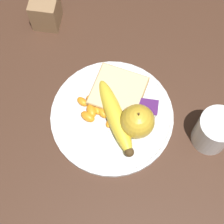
% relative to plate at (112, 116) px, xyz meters
% --- Properties ---
extents(ground_plane, '(3.00, 3.00, 0.00)m').
position_rel_plate_xyz_m(ground_plane, '(0.00, 0.00, -0.01)').
color(ground_plane, '#42281C').
extents(plate, '(0.28, 0.28, 0.01)m').
position_rel_plate_xyz_m(plate, '(0.00, 0.00, 0.00)').
color(plate, silver).
rests_on(plate, ground_plane).
extents(juice_glass, '(0.08, 0.08, 0.10)m').
position_rel_plate_xyz_m(juice_glass, '(-0.22, 0.02, 0.04)').
color(juice_glass, silver).
rests_on(juice_glass, ground_plane).
extents(apple, '(0.08, 0.08, 0.08)m').
position_rel_plate_xyz_m(apple, '(-0.06, 0.02, 0.04)').
color(apple, gold).
rests_on(apple, plate).
extents(banana, '(0.12, 0.18, 0.04)m').
position_rel_plate_xyz_m(banana, '(-0.01, 0.01, 0.02)').
color(banana, yellow).
rests_on(banana, plate).
extents(bread_slice, '(0.14, 0.13, 0.02)m').
position_rel_plate_xyz_m(bread_slice, '(-0.01, -0.06, 0.02)').
color(bread_slice, '#AB8751').
rests_on(bread_slice, plate).
extents(fork, '(0.13, 0.14, 0.00)m').
position_rel_plate_xyz_m(fork, '(-0.01, 0.02, 0.01)').
color(fork, silver).
rests_on(fork, plate).
extents(jam_packet, '(0.05, 0.04, 0.02)m').
position_rel_plate_xyz_m(jam_packet, '(-0.08, -0.02, 0.01)').
color(jam_packet, white).
rests_on(jam_packet, plate).
extents(orange_segment_0, '(0.02, 0.03, 0.01)m').
position_rel_plate_xyz_m(orange_segment_0, '(0.04, -0.01, 0.01)').
color(orange_segment_0, orange).
rests_on(orange_segment_0, plate).
extents(orange_segment_1, '(0.04, 0.02, 0.02)m').
position_rel_plate_xyz_m(orange_segment_1, '(0.05, -0.03, 0.01)').
color(orange_segment_1, orange).
rests_on(orange_segment_1, plate).
extents(orange_segment_2, '(0.03, 0.04, 0.02)m').
position_rel_plate_xyz_m(orange_segment_2, '(0.05, 0.00, 0.01)').
color(orange_segment_2, orange).
rests_on(orange_segment_2, plate).
extents(orange_segment_3, '(0.03, 0.03, 0.02)m').
position_rel_plate_xyz_m(orange_segment_3, '(0.07, -0.02, 0.01)').
color(orange_segment_3, orange).
rests_on(orange_segment_3, plate).
extents(orange_segment_4, '(0.04, 0.03, 0.02)m').
position_rel_plate_xyz_m(orange_segment_4, '(0.05, 0.01, 0.01)').
color(orange_segment_4, orange).
rests_on(orange_segment_4, plate).
extents(orange_segment_5, '(0.03, 0.03, 0.02)m').
position_rel_plate_xyz_m(orange_segment_5, '(0.00, 0.02, 0.01)').
color(orange_segment_5, orange).
rests_on(orange_segment_5, plate).
extents(orange_segment_6, '(0.03, 0.04, 0.02)m').
position_rel_plate_xyz_m(orange_segment_6, '(0.01, -0.04, 0.01)').
color(orange_segment_6, orange).
rests_on(orange_segment_6, plate).
extents(orange_segment_7, '(0.04, 0.03, 0.02)m').
position_rel_plate_xyz_m(orange_segment_7, '(0.02, -0.01, 0.01)').
color(orange_segment_7, orange).
rests_on(orange_segment_7, plate).
extents(orange_segment_8, '(0.03, 0.03, 0.02)m').
position_rel_plate_xyz_m(orange_segment_8, '(0.01, -0.02, 0.01)').
color(orange_segment_8, orange).
rests_on(orange_segment_8, plate).
extents(orange_segment_9, '(0.03, 0.03, 0.02)m').
position_rel_plate_xyz_m(orange_segment_9, '(0.02, 0.00, 0.01)').
color(orange_segment_9, orange).
rests_on(orange_segment_9, plate).
extents(condiment_caddy, '(0.07, 0.07, 0.08)m').
position_rel_plate_xyz_m(condiment_caddy, '(0.20, -0.24, 0.03)').
color(condiment_caddy, '#93704C').
rests_on(condiment_caddy, ground_plane).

